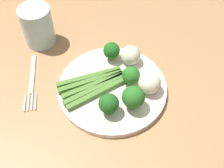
% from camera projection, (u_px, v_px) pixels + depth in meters
% --- Properties ---
extents(dining_table, '(1.35, 0.82, 0.76)m').
position_uv_depth(dining_table, '(97.00, 117.00, 0.73)').
color(dining_table, '#9E754C').
rests_on(dining_table, ground_plane).
extents(chair, '(0.43, 0.43, 0.87)m').
position_uv_depth(chair, '(44.00, 30.00, 1.16)').
color(chair, olive).
rests_on(chair, ground_plane).
extents(plate, '(0.25, 0.25, 0.01)m').
position_uv_depth(plate, '(112.00, 87.00, 0.64)').
color(plate, silver).
rests_on(plate, dining_table).
extents(asparagus_bundle, '(0.16, 0.10, 0.01)m').
position_uv_depth(asparagus_bundle, '(93.00, 85.00, 0.63)').
color(asparagus_bundle, '#47752D').
rests_on(asparagus_bundle, plate).
extents(broccoli_front_left, '(0.05, 0.05, 0.06)m').
position_uv_depth(broccoli_front_left, '(133.00, 97.00, 0.58)').
color(broccoli_front_left, '#568E33').
rests_on(broccoli_front_left, plate).
extents(broccoli_back_right, '(0.04, 0.04, 0.05)m').
position_uv_depth(broccoli_back_right, '(109.00, 104.00, 0.57)').
color(broccoli_back_right, '#4C7F2B').
rests_on(broccoli_back_right, plate).
extents(broccoli_right, '(0.04, 0.04, 0.05)m').
position_uv_depth(broccoli_right, '(112.00, 51.00, 0.67)').
color(broccoli_right, '#4C7F2B').
rests_on(broccoli_right, plate).
extents(broccoli_front, '(0.04, 0.04, 0.05)m').
position_uv_depth(broccoli_front, '(131.00, 75.00, 0.62)').
color(broccoli_front, '#568E33').
rests_on(broccoli_front, plate).
extents(cauliflower_mid, '(0.05, 0.05, 0.05)m').
position_uv_depth(cauliflower_mid, '(150.00, 83.00, 0.61)').
color(cauliflower_mid, silver).
rests_on(cauliflower_mid, plate).
extents(cauliflower_edge, '(0.05, 0.05, 0.05)m').
position_uv_depth(cauliflower_edge, '(131.00, 55.00, 0.66)').
color(cauliflower_edge, beige).
rests_on(cauliflower_edge, plate).
extents(fork, '(0.03, 0.17, 0.00)m').
position_uv_depth(fork, '(32.00, 82.00, 0.66)').
color(fork, silver).
rests_on(fork, dining_table).
extents(water_glass, '(0.08, 0.08, 0.11)m').
position_uv_depth(water_glass, '(38.00, 26.00, 0.71)').
color(water_glass, silver).
rests_on(water_glass, dining_table).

